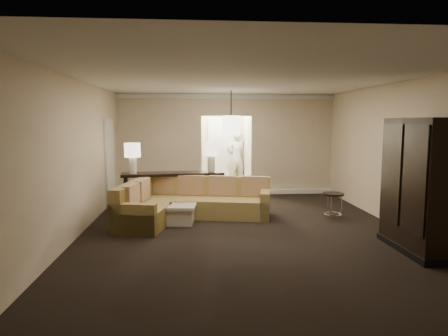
{
  "coord_description": "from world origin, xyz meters",
  "views": [
    {
      "loc": [
        -0.94,
        -7.1,
        2.04
      ],
      "look_at": [
        -0.29,
        1.2,
        1.08
      ],
      "focal_mm": 32.0,
      "sensor_mm": 36.0,
      "label": 1
    }
  ],
  "objects": [
    {
      "name": "ground",
      "position": [
        0.0,
        0.0,
        0.0
      ],
      "size": [
        8.0,
        8.0,
        0.0
      ],
      "primitive_type": "plane",
      "color": "black",
      "rests_on": "ground"
    },
    {
      "name": "wall_back",
      "position": [
        0.0,
        4.0,
        1.4
      ],
      "size": [
        6.0,
        0.04,
        2.8
      ],
      "primitive_type": "cube",
      "color": "beige",
      "rests_on": "ground"
    },
    {
      "name": "wall_front",
      "position": [
        0.0,
        -4.0,
        1.4
      ],
      "size": [
        6.0,
        0.04,
        2.8
      ],
      "primitive_type": "cube",
      "color": "beige",
      "rests_on": "ground"
    },
    {
      "name": "wall_left",
      "position": [
        -3.0,
        0.0,
        1.4
      ],
      "size": [
        0.04,
        8.0,
        2.8
      ],
      "primitive_type": "cube",
      "color": "beige",
      "rests_on": "ground"
    },
    {
      "name": "wall_right",
      "position": [
        3.0,
        0.0,
        1.4
      ],
      "size": [
        0.04,
        8.0,
        2.8
      ],
      "primitive_type": "cube",
      "color": "beige",
      "rests_on": "ground"
    },
    {
      "name": "ceiling",
      "position": [
        0.0,
        0.0,
        2.8
      ],
      "size": [
        6.0,
        8.0,
        0.02
      ],
      "primitive_type": "cube",
      "color": "silver",
      "rests_on": "wall_back"
    },
    {
      "name": "crown_molding",
      "position": [
        0.0,
        3.95,
        2.73
      ],
      "size": [
        6.0,
        0.1,
        0.12
      ],
      "primitive_type": "cube",
      "color": "silver",
      "rests_on": "wall_back"
    },
    {
      "name": "baseboard",
      "position": [
        0.0,
        3.95,
        0.06
      ],
      "size": [
        6.0,
        0.1,
        0.12
      ],
      "primitive_type": "cube",
      "color": "silver",
      "rests_on": "ground"
    },
    {
      "name": "side_door",
      "position": [
        -2.97,
        2.8,
        1.05
      ],
      "size": [
        0.05,
        0.9,
        2.1
      ],
      "primitive_type": "cube",
      "color": "white",
      "rests_on": "ground"
    },
    {
      "name": "foyer",
      "position": [
        0.0,
        5.34,
        1.3
      ],
      "size": [
        1.44,
        2.02,
        2.8
      ],
      "color": "beige",
      "rests_on": "ground"
    },
    {
      "name": "sectional_sofa",
      "position": [
        -1.11,
        1.21,
        0.34
      ],
      "size": [
        3.23,
        2.4,
        0.85
      ],
      "rotation": [
        0.0,
        0.0,
        -0.2
      ],
      "color": "brown",
      "rests_on": "ground"
    },
    {
      "name": "coffee_table",
      "position": [
        -1.35,
        1.0,
        0.2
      ],
      "size": [
        1.04,
        1.04,
        0.4
      ],
      "rotation": [
        0.0,
        0.0,
        -0.1
      ],
      "color": "silver",
      "rests_on": "ground"
    },
    {
      "name": "console_table",
      "position": [
        -1.4,
        2.0,
        0.53
      ],
      "size": [
        2.35,
        0.79,
        0.89
      ],
      "rotation": [
        0.0,
        0.0,
        0.12
      ],
      "color": "black",
      "rests_on": "ground"
    },
    {
      "name": "armoire",
      "position": [
        2.59,
        -1.2,
        1.01
      ],
      "size": [
        0.63,
        1.46,
        2.1
      ],
      "color": "black",
      "rests_on": "ground"
    },
    {
      "name": "drink_table",
      "position": [
        2.0,
        0.97,
        0.39
      ],
      "size": [
        0.44,
        0.44,
        0.55
      ],
      "rotation": [
        0.0,
        0.0,
        -0.11
      ],
      "color": "black",
      "rests_on": "ground"
    },
    {
      "name": "table_lamp_left",
      "position": [
        -2.28,
        1.89,
        1.35
      ],
      "size": [
        0.36,
        0.36,
        0.68
      ],
      "color": "silver",
      "rests_on": "console_table"
    },
    {
      "name": "table_lamp_right",
      "position": [
        -0.52,
        2.11,
        1.35
      ],
      "size": [
        0.36,
        0.36,
        0.68
      ],
      "color": "silver",
      "rests_on": "console_table"
    },
    {
      "name": "pendant_light",
      "position": [
        0.0,
        2.7,
        1.95
      ],
      "size": [
        0.38,
        0.38,
        1.09
      ],
      "color": "black",
      "rests_on": "ceiling"
    },
    {
      "name": "person",
      "position": [
        0.45,
        5.6,
        0.97
      ],
      "size": [
        0.77,
        0.57,
        1.95
      ],
      "primitive_type": "imported",
      "rotation": [
        0.0,
        0.0,
        3.29
      ],
      "color": "beige",
      "rests_on": "ground"
    }
  ]
}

